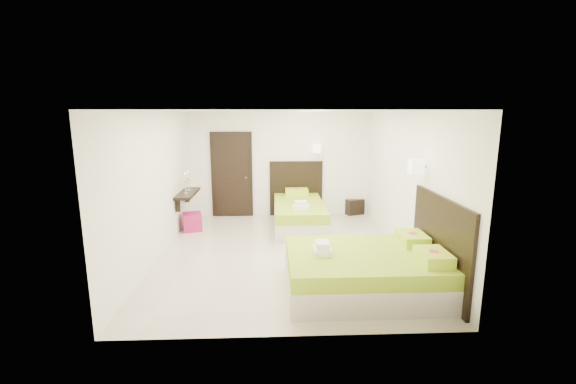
{
  "coord_description": "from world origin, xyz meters",
  "views": [
    {
      "loc": [
        -0.2,
        -6.82,
        2.57
      ],
      "look_at": [
        0.1,
        0.3,
        1.1
      ],
      "focal_mm": 24.0,
      "sensor_mm": 36.0,
      "label": 1
    }
  ],
  "objects_px": {
    "bed_single": "(299,212)",
    "nightstand": "(353,206)",
    "bed_double": "(370,269)",
    "ottoman": "(192,222)"
  },
  "relations": [
    {
      "from": "ottoman",
      "to": "bed_double",
      "type": "bearing_deg",
      "value": -44.12
    },
    {
      "from": "bed_double",
      "to": "ottoman",
      "type": "height_order",
      "value": "bed_double"
    },
    {
      "from": "bed_double",
      "to": "ottoman",
      "type": "distance_m",
      "value": 4.45
    },
    {
      "from": "bed_double",
      "to": "nightstand",
      "type": "xyz_separation_m",
      "value": [
        0.68,
        4.4,
        -0.13
      ]
    },
    {
      "from": "bed_single",
      "to": "nightstand",
      "type": "height_order",
      "value": "bed_single"
    },
    {
      "from": "bed_single",
      "to": "ottoman",
      "type": "relative_size",
      "value": 5.64
    },
    {
      "from": "bed_single",
      "to": "nightstand",
      "type": "relative_size",
      "value": 4.99
    },
    {
      "from": "bed_single",
      "to": "bed_double",
      "type": "distance_m",
      "value": 3.42
    },
    {
      "from": "nightstand",
      "to": "bed_single",
      "type": "bearing_deg",
      "value": -165.12
    },
    {
      "from": "bed_double",
      "to": "ottoman",
      "type": "xyz_separation_m",
      "value": [
        -3.19,
        3.1,
        -0.13
      ]
    }
  ]
}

